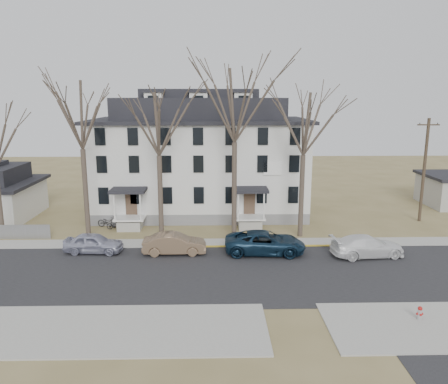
{
  "coord_description": "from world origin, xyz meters",
  "views": [
    {
      "loc": [
        -0.61,
        -24.8,
        11.32
      ],
      "look_at": [
        0.15,
        9.0,
        3.95
      ],
      "focal_mm": 35.0,
      "sensor_mm": 36.0,
      "label": 1
    }
  ],
  "objects_px": {
    "tree_far_left": "(80,110)",
    "car_navy": "(265,243)",
    "bicycle_left": "(108,222)",
    "car_silver": "(94,243)",
    "car_tan": "(174,244)",
    "boarding_house": "(200,159)",
    "car_white": "(367,247)",
    "fire_hydrant": "(420,314)",
    "utility_pole_far": "(424,169)",
    "tree_center": "(235,100)",
    "tree_mid_right": "(304,119)",
    "tree_mid_left": "(158,119)",
    "bicycle_right": "(115,225)"
  },
  "relations": [
    {
      "from": "tree_far_left",
      "to": "utility_pole_far",
      "type": "bearing_deg",
      "value": 8.1
    },
    {
      "from": "car_white",
      "to": "fire_hydrant",
      "type": "bearing_deg",
      "value": 170.87
    },
    {
      "from": "car_silver",
      "to": "fire_hydrant",
      "type": "height_order",
      "value": "car_silver"
    },
    {
      "from": "utility_pole_far",
      "to": "car_navy",
      "type": "bearing_deg",
      "value": -151.57
    },
    {
      "from": "tree_center",
      "to": "car_white",
      "type": "relative_size",
      "value": 2.8
    },
    {
      "from": "utility_pole_far",
      "to": "bicycle_left",
      "type": "distance_m",
      "value": 28.95
    },
    {
      "from": "boarding_house",
      "to": "tree_center",
      "type": "height_order",
      "value": "tree_center"
    },
    {
      "from": "tree_far_left",
      "to": "car_navy",
      "type": "bearing_deg",
      "value": -16.35
    },
    {
      "from": "car_silver",
      "to": "car_white",
      "type": "bearing_deg",
      "value": -89.48
    },
    {
      "from": "bicycle_right",
      "to": "bicycle_left",
      "type": "bearing_deg",
      "value": 54.66
    },
    {
      "from": "tree_mid_left",
      "to": "fire_hydrant",
      "type": "xyz_separation_m",
      "value": [
        14.94,
        -14.2,
        -9.2
      ]
    },
    {
      "from": "fire_hydrant",
      "to": "car_navy",
      "type": "bearing_deg",
      "value": 124.2
    },
    {
      "from": "car_navy",
      "to": "utility_pole_far",
      "type": "bearing_deg",
      "value": -58.39
    },
    {
      "from": "boarding_house",
      "to": "fire_hydrant",
      "type": "relative_size",
      "value": 26.03
    },
    {
      "from": "car_tan",
      "to": "car_navy",
      "type": "bearing_deg",
      "value": -91.93
    },
    {
      "from": "boarding_house",
      "to": "tree_far_left",
      "type": "height_order",
      "value": "tree_far_left"
    },
    {
      "from": "car_navy",
      "to": "tree_mid_right",
      "type": "bearing_deg",
      "value": -36.23
    },
    {
      "from": "boarding_house",
      "to": "bicycle_right",
      "type": "relative_size",
      "value": 14.2
    },
    {
      "from": "tree_center",
      "to": "car_tan",
      "type": "xyz_separation_m",
      "value": [
        -4.56,
        -4.09,
        -10.32
      ]
    },
    {
      "from": "car_white",
      "to": "bicycle_left",
      "type": "xyz_separation_m",
      "value": [
        -20.49,
        7.63,
        -0.26
      ]
    },
    {
      "from": "tree_far_left",
      "to": "car_white",
      "type": "xyz_separation_m",
      "value": [
        21.41,
        -4.91,
        -9.58
      ]
    },
    {
      "from": "tree_mid_left",
      "to": "bicycle_left",
      "type": "height_order",
      "value": "tree_mid_left"
    },
    {
      "from": "boarding_house",
      "to": "tree_mid_left",
      "type": "height_order",
      "value": "tree_mid_left"
    },
    {
      "from": "utility_pole_far",
      "to": "car_white",
      "type": "height_order",
      "value": "utility_pole_far"
    },
    {
      "from": "bicycle_left",
      "to": "bicycle_right",
      "type": "xyz_separation_m",
      "value": [
        0.79,
        -0.75,
        -0.06
      ]
    },
    {
      "from": "boarding_house",
      "to": "tree_far_left",
      "type": "xyz_separation_m",
      "value": [
        -9.0,
        -8.15,
        4.96
      ]
    },
    {
      "from": "utility_pole_far",
      "to": "fire_hydrant",
      "type": "bearing_deg",
      "value": -114.94
    },
    {
      "from": "tree_far_left",
      "to": "car_silver",
      "type": "relative_size",
      "value": 3.19
    },
    {
      "from": "car_navy",
      "to": "bicycle_left",
      "type": "relative_size",
      "value": 3.09
    },
    {
      "from": "bicycle_right",
      "to": "tree_far_left",
      "type": "bearing_deg",
      "value": 147.37
    },
    {
      "from": "boarding_house",
      "to": "utility_pole_far",
      "type": "distance_m",
      "value": 20.88
    },
    {
      "from": "boarding_house",
      "to": "fire_hydrant",
      "type": "xyz_separation_m",
      "value": [
        11.94,
        -22.36,
        -4.98
      ]
    },
    {
      "from": "boarding_house",
      "to": "bicycle_right",
      "type": "xyz_separation_m",
      "value": [
        -7.29,
        -6.19,
        -4.94
      ]
    },
    {
      "from": "boarding_house",
      "to": "tree_mid_right",
      "type": "bearing_deg",
      "value": -43.81
    },
    {
      "from": "boarding_house",
      "to": "bicycle_right",
      "type": "height_order",
      "value": "boarding_house"
    },
    {
      "from": "tree_mid_left",
      "to": "car_silver",
      "type": "relative_size",
      "value": 2.96
    },
    {
      "from": "bicycle_left",
      "to": "bicycle_right",
      "type": "distance_m",
      "value": 1.09
    },
    {
      "from": "boarding_house",
      "to": "car_navy",
      "type": "xyz_separation_m",
      "value": [
        5.1,
        -12.29,
        -4.56
      ]
    },
    {
      "from": "car_white",
      "to": "tree_center",
      "type": "bearing_deg",
      "value": 56.17
    },
    {
      "from": "tree_far_left",
      "to": "fire_hydrant",
      "type": "distance_m",
      "value": 27.19
    },
    {
      "from": "car_silver",
      "to": "tree_center",
      "type": "bearing_deg",
      "value": -66.65
    },
    {
      "from": "car_navy",
      "to": "bicycle_right",
      "type": "bearing_deg",
      "value": 66.97
    },
    {
      "from": "boarding_house",
      "to": "car_white",
      "type": "distance_m",
      "value": 18.6
    },
    {
      "from": "tree_center",
      "to": "bicycle_left",
      "type": "xyz_separation_m",
      "value": [
        -11.08,
        2.72,
        -10.58
      ]
    },
    {
      "from": "boarding_house",
      "to": "tree_mid_left",
      "type": "bearing_deg",
      "value": -110.2
    },
    {
      "from": "bicycle_left",
      "to": "fire_hydrant",
      "type": "relative_size",
      "value": 2.39
    },
    {
      "from": "utility_pole_far",
      "to": "boarding_house",
      "type": "bearing_deg",
      "value": 169.08
    },
    {
      "from": "fire_hydrant",
      "to": "car_silver",
      "type": "bearing_deg",
      "value": 151.74
    },
    {
      "from": "fire_hydrant",
      "to": "tree_far_left",
      "type": "bearing_deg",
      "value": 145.86
    },
    {
      "from": "tree_center",
      "to": "tree_mid_right",
      "type": "bearing_deg",
      "value": 0.0
    }
  ]
}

